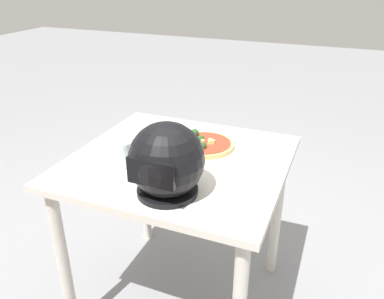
# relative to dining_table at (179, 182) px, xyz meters

# --- Properties ---
(ground_plane) EXTENTS (14.00, 14.00, 0.00)m
(ground_plane) POSITION_rel_dining_table_xyz_m (0.00, 0.00, -0.66)
(ground_plane) COLOR gray
(dining_table) EXTENTS (0.87, 0.83, 0.77)m
(dining_table) POSITION_rel_dining_table_xyz_m (0.00, 0.00, 0.00)
(dining_table) COLOR beige
(dining_table) RESTS_ON ground
(pizza_plate) EXTENTS (0.29, 0.29, 0.01)m
(pizza_plate) POSITION_rel_dining_table_xyz_m (-0.07, -0.12, 0.12)
(pizza_plate) COLOR white
(pizza_plate) RESTS_ON dining_table
(pizza) EXTENTS (0.26, 0.26, 0.05)m
(pizza) POSITION_rel_dining_table_xyz_m (-0.06, -0.12, 0.14)
(pizza) COLOR tan
(pizza) RESTS_ON pizza_plate
(motorcycle_helmet) EXTENTS (0.26, 0.26, 0.26)m
(motorcycle_helmet) POSITION_rel_dining_table_xyz_m (-0.07, 0.26, 0.24)
(motorcycle_helmet) COLOR black
(motorcycle_helmet) RESTS_ON dining_table
(drinking_glass) EXTENTS (0.07, 0.07, 0.11)m
(drinking_glass) POSITION_rel_dining_table_xyz_m (0.17, 0.15, 0.17)
(drinking_glass) COLOR silver
(drinking_glass) RESTS_ON dining_table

